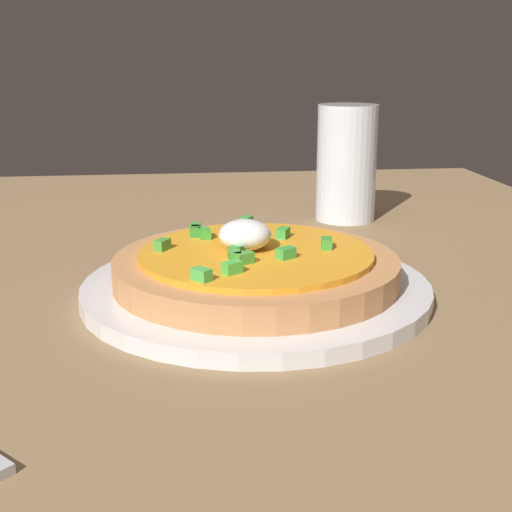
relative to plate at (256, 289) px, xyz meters
The scene contains 4 objects.
dining_table 9.00cm from the plate, 150.22° to the left, with size 129.55×89.58×3.30cm, color olive.
plate is the anchor object (origin of this frame).
pizza 1.83cm from the plate, 66.82° to the left, with size 21.45×21.45×4.71cm.
cup_near 27.83cm from the plate, 27.87° to the right, with size 6.53×6.53×12.56cm.
Camera 1 is at (-41.55, 1.38, 20.99)cm, focal length 48.29 mm.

